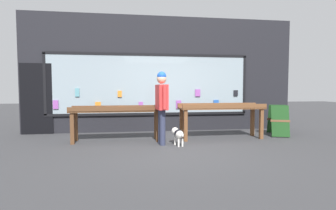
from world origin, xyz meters
TOP-DOWN VIEW (x-y plane):
  - ground_plane at (0.00, 0.00)m, footprint 40.00×40.00m
  - shopfront_facade at (-0.07, 2.39)m, footprint 8.57×0.29m
  - display_table_left at (-1.40, 0.85)m, footprint 2.29×0.63m
  - display_table_right at (1.39, 0.86)m, footprint 2.29×0.69m
  - person_browsing at (-0.29, 0.29)m, footprint 0.27×0.68m
  - small_dog at (0.08, 0.13)m, footprint 0.27×0.57m
  - sandwich_board_sign at (3.20, 1.07)m, footprint 0.71×0.91m

SIDE VIEW (x-z plane):
  - ground_plane at x=0.00m, z-range 0.00..0.00m
  - small_dog at x=0.08m, z-range 0.08..0.48m
  - sandwich_board_sign at x=3.20m, z-range 0.01..0.88m
  - display_table_left at x=-1.40m, z-range 0.27..1.18m
  - display_table_right at x=1.39m, z-range 0.28..1.23m
  - person_browsing at x=-0.29m, z-range 0.16..1.92m
  - shopfront_facade at x=-0.07m, z-range -0.03..3.59m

